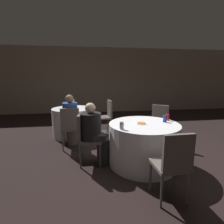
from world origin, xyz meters
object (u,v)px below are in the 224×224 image
Objects in this scene: chair_far_east at (107,113)px; bottle_far at (73,104)px; soda_can_silver at (122,126)px; table_near at (143,144)px; pizza_plate_near at (141,123)px; chair_near_west at (86,134)px; soda_can_red at (167,117)px; soda_can_blue at (165,119)px; person_black_shirt at (95,133)px; person_blue_shirt at (71,121)px; table_far at (73,122)px; chair_far_south at (70,125)px; chair_near_south at (174,161)px; chair_near_northeast at (159,121)px.

chair_far_east is 3.90× the size of bottle_far.
chair_far_east is at bearing 89.54° from soda_can_silver.
pizza_plate_near is at bearing 176.08° from table_near.
bottle_far is (-0.90, -0.11, 0.31)m from chair_far_east.
chair_near_west is at bearing 172.21° from pizza_plate_near.
soda_can_blue is at bearing -132.74° from soda_can_red.
table_near is 1.11× the size of person_black_shirt.
person_blue_shirt is at bearing 155.89° from soda_can_red.
bottle_far is at bearing 139.35° from soda_can_red.
person_black_shirt is 0.84m from pizza_plate_near.
chair_far_south is at bearing -88.35° from table_far.
table_near is 10.15× the size of soda_can_silver.
chair_near_west is at bearing 172.41° from table_near.
chair_far_east is at bearing 6.70° from table_far.
chair_near_south is 4.29× the size of pizza_plate_near.
person_black_shirt reaches higher than chair_far_east.
chair_near_northeast is at bearing -2.19° from chair_far_south.
soda_can_red reaches higher than pizza_plate_near.
chair_far_east is (-1.07, 1.06, 0.00)m from chair_near_northeast.
person_blue_shirt reaches higher than soda_can_blue.
pizza_plate_near is 1.76× the size of soda_can_red.
soda_can_silver is (-0.02, -2.16, 0.25)m from chair_far_east.
table_far is at bearing 126.73° from pizza_plate_near.
chair_far_south is (0.03, -0.93, 0.18)m from table_far.
soda_can_blue is (1.75, -0.78, 0.25)m from chair_far_south.
pizza_plate_near is 1.76× the size of soda_can_blue.
person_black_shirt is at bearing 135.83° from soda_can_silver.
bottle_far is (-0.32, 1.63, 0.31)m from chair_near_west.
soda_can_red is (1.85, -0.66, 0.25)m from chair_far_south.
chair_far_east is 1.97m from soda_can_red.
soda_can_silver is (0.56, -0.41, 0.25)m from chair_near_west.
soda_can_blue is (0.46, 0.05, 0.05)m from pizza_plate_near.
person_blue_shirt is 5.00× the size of bottle_far.
person_blue_shirt is at bearing 151.69° from soda_can_blue.
bottle_far reaches higher than pizza_plate_near.
chair_near_northeast is at bearing -7.00° from person_blue_shirt.
chair_near_south is 1.06m from pizza_plate_near.
chair_far_east is at bearing 101.76° from pizza_plate_near.
chair_near_northeast is (2.00, -0.95, 0.18)m from table_far.
table_near is 1.05m from chair_near_west.
person_black_shirt is (-0.86, 0.12, 0.21)m from table_near.
chair_near_northeast is at bearing 45.08° from soda_can_silver.
table_far is 8.53× the size of soda_can_red.
person_blue_shirt is 1.64m from pizza_plate_near.
chair_near_northeast reaches higher than table_far.
chair_far_south is 7.55× the size of soda_can_blue.
chair_near_south is at bearing -111.99° from soda_can_red.
soda_can_blue is (0.38, 1.09, 0.25)m from chair_near_south.
chair_near_south is 0.93m from soda_can_silver.
person_black_shirt is (0.48, -0.72, 0.03)m from chair_far_south.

